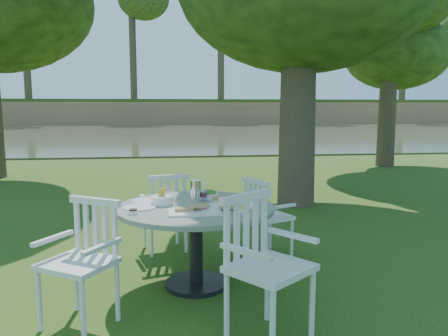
{
  "coord_description": "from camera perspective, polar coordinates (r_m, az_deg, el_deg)",
  "views": [
    {
      "loc": [
        -0.68,
        -5.11,
        1.58
      ],
      "look_at": [
        0.0,
        0.2,
        0.85
      ],
      "focal_mm": 35.0,
      "sensor_mm": 36.0,
      "label": 1
    }
  ],
  "objects": [
    {
      "name": "chair_ne",
      "position": [
        4.65,
        5.04,
        -5.71
      ],
      "size": [
        0.54,
        0.56,
        0.85
      ],
      "rotation": [
        0.0,
        0.0,
        -4.29
      ],
      "color": "silver",
      "rests_on": "ground"
    },
    {
      "name": "far_bank",
      "position": [
        46.58,
        -6.31,
        14.69
      ],
      "size": [
        100.0,
        18.0,
        15.2
      ],
      "color": "#8C6341",
      "rests_on": "ground"
    },
    {
      "name": "chair_sw",
      "position": [
        3.43,
        -17.55,
        -10.33
      ],
      "size": [
        0.62,
        0.61,
        0.91
      ],
      "rotation": [
        0.0,
        0.0,
        -0.56
      ],
      "color": "silver",
      "rests_on": "ground"
    },
    {
      "name": "table",
      "position": [
        3.88,
        -3.71,
        -6.97
      ],
      "size": [
        1.38,
        1.38,
        0.74
      ],
      "color": "black",
      "rests_on": "ground"
    },
    {
      "name": "chair_se",
      "position": [
        3.06,
        4.59,
        -11.21
      ],
      "size": [
        0.69,
        0.68,
        0.99
      ],
      "rotation": [
        0.0,
        0.0,
        0.67
      ],
      "color": "silver",
      "rests_on": "ground"
    },
    {
      "name": "tableware",
      "position": [
        3.89,
        -4.83,
        -4.27
      ],
      "size": [
        1.19,
        0.76,
        0.19
      ],
      "color": "white",
      "rests_on": "table"
    },
    {
      "name": "river",
      "position": [
        28.16,
        -5.95,
        4.49
      ],
      "size": [
        100.0,
        28.0,
        0.12
      ],
      "primitive_type": "cube",
      "color": "#363E24",
      "rests_on": "ground"
    },
    {
      "name": "chair_nw",
      "position": [
        4.83,
        -7.52,
        -5.03
      ],
      "size": [
        0.54,
        0.52,
        0.88
      ],
      "rotation": [
        0.0,
        0.0,
        -2.87
      ],
      "color": "silver",
      "rests_on": "ground"
    },
    {
      "name": "ground",
      "position": [
        5.39,
        0.28,
        -9.28
      ],
      "size": [
        140.0,
        140.0,
        0.0
      ],
      "primitive_type": "plane",
      "color": "#1B360B",
      "rests_on": "ground"
    }
  ]
}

